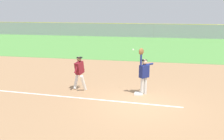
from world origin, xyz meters
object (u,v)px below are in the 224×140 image
at_px(baseball, 133,50).
at_px(parked_car_red, 160,30).
at_px(fielder, 144,72).
at_px(parked_car_green, 89,29).
at_px(parked_car_blue, 198,31).
at_px(first_base, 138,94).
at_px(runner, 79,71).
at_px(parked_car_silver, 123,30).

relative_size(baseball, parked_car_red, 0.02).
height_order(fielder, parked_car_green, fielder).
bearing_deg(baseball, parked_car_blue, 75.44).
relative_size(first_base, parked_car_red, 0.08).
distance_m(first_base, baseball, 2.14).
xyz_separation_m(fielder, parked_car_red, (0.81, 26.98, -0.45)).
height_order(parked_car_red, parked_car_blue, same).
relative_size(fielder, baseball, 30.81).
bearing_deg(parked_car_red, first_base, -89.50).
relative_size(parked_car_green, parked_car_blue, 1.01).
relative_size(runner, baseball, 23.24).
xyz_separation_m(baseball, parked_car_silver, (-4.22, 26.23, -1.45)).
bearing_deg(runner, baseball, 22.10).
bearing_deg(fielder, parked_car_blue, -58.00).
height_order(parked_car_green, parked_car_blue, same).
xyz_separation_m(parked_car_green, parked_car_blue, (16.66, 0.23, 0.00)).
bearing_deg(first_base, parked_car_silver, 99.72).
bearing_deg(parked_car_red, parked_car_green, -175.85).
xyz_separation_m(fielder, parked_car_blue, (6.35, 26.92, -0.45)).
xyz_separation_m(first_base, runner, (-2.99, 0.16, 0.96)).
height_order(runner, parked_car_blue, runner).
bearing_deg(parked_car_green, baseball, -74.81).
height_order(fielder, parked_car_blue, fielder).
distance_m(runner, parked_car_green, 27.52).
bearing_deg(parked_car_silver, baseball, -81.67).
height_order(baseball, parked_car_blue, baseball).
bearing_deg(parked_car_blue, first_base, -100.49).
bearing_deg(parked_car_silver, fielder, -80.61).
bearing_deg(parked_car_green, fielder, -73.99).
bearing_deg(fielder, runner, 43.49).
bearing_deg(parked_car_silver, parked_car_green, 177.67).
bearing_deg(baseball, parked_car_green, 110.30).
bearing_deg(fielder, baseball, 15.58).
bearing_deg(first_base, parked_car_green, 110.66).
distance_m(first_base, parked_car_blue, 27.78).
bearing_deg(fielder, parked_car_green, -23.60).
relative_size(parked_car_green, parked_car_red, 1.02).
distance_m(fielder, baseball, 1.19).
relative_size(baseball, parked_car_silver, 0.02).
distance_m(parked_car_green, parked_car_blue, 16.67).
height_order(parked_car_silver, parked_car_red, same).
distance_m(runner, parked_car_red, 27.18).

